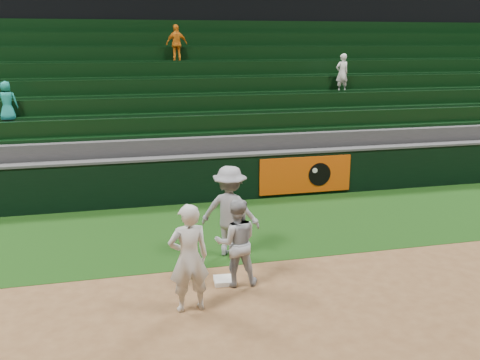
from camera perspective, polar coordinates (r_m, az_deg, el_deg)
name	(u,v)px	position (r m, az deg, el deg)	size (l,w,h in m)	color
ground	(244,286)	(9.49, 0.45, -11.25)	(70.00, 70.00, 0.00)	brown
foul_grass	(212,229)	(12.20, -3.04, -5.23)	(36.00, 4.20, 0.01)	black
first_base	(224,280)	(9.60, -1.67, -10.66)	(0.36, 0.36, 0.08)	white
first_baseman	(189,258)	(8.41, -5.49, -8.30)	(0.64, 0.42, 1.76)	silver
baserunner	(236,242)	(9.27, -0.40, -6.66)	(0.75, 0.59, 1.55)	#A4A7AF
base_coach	(230,211)	(10.48, -1.08, -3.34)	(1.17, 0.67, 1.80)	#91929D
field_wall	(196,179)	(14.09, -4.66, 0.15)	(36.00, 0.45, 1.25)	black
stadium_seating	(176,119)	(17.55, -6.85, 6.52)	(36.00, 5.95, 5.21)	#323234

